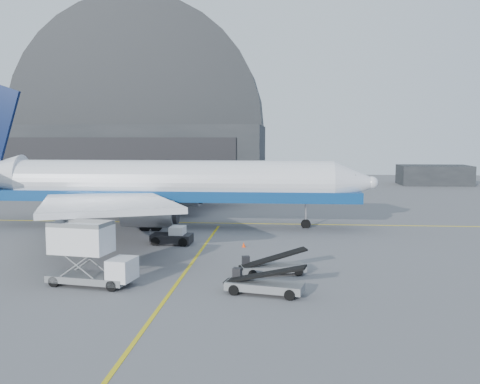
# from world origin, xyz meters

# --- Properties ---
(ground) EXTENTS (200.00, 200.00, 0.00)m
(ground) POSITION_xyz_m (0.00, 0.00, 0.00)
(ground) COLOR #565659
(ground) RESTS_ON ground
(taxi_lines) EXTENTS (80.00, 42.12, 0.02)m
(taxi_lines) POSITION_xyz_m (0.00, 12.67, 0.01)
(taxi_lines) COLOR gold
(taxi_lines) RESTS_ON ground
(hangar) EXTENTS (50.00, 28.30, 28.00)m
(hangar) POSITION_xyz_m (-22.00, 64.95, 9.54)
(hangar) COLOR black
(hangar) RESTS_ON ground
(distant_bldg_a) EXTENTS (14.00, 8.00, 4.00)m
(distant_bldg_a) POSITION_xyz_m (38.00, 72.00, 0.00)
(distant_bldg_a) COLOR black
(distant_bldg_a) RESTS_ON ground
(airliner) EXTENTS (48.37, 46.90, 16.98)m
(airliner) POSITION_xyz_m (-6.85, 17.53, 4.75)
(airliner) COLOR white
(airliner) RESTS_ON ground
(catering_truck) EXTENTS (6.15, 3.09, 4.04)m
(catering_truck) POSITION_xyz_m (-5.81, -6.23, 2.04)
(catering_truck) COLOR slate
(catering_truck) RESTS_ON ground
(pushback_tug) EXTENTS (3.81, 2.36, 1.71)m
(pushback_tug) POSITION_xyz_m (-3.03, 7.81, 0.64)
(pushback_tug) COLOR black
(pushback_tug) RESTS_ON ground
(belt_loader_a) EXTENTS (5.04, 2.76, 1.88)m
(belt_loader_a) POSITION_xyz_m (6.41, -2.47, 0.58)
(belt_loader_a) COLOR slate
(belt_loader_a) RESTS_ON ground
(belt_loader_b) EXTENTS (5.36, 2.72, 2.00)m
(belt_loader_b) POSITION_xyz_m (5.98, -7.29, 0.62)
(belt_loader_b) COLOR slate
(belt_loader_b) RESTS_ON ground
(traffic_cone) EXTENTS (0.32, 0.32, 0.46)m
(traffic_cone) POSITION_xyz_m (3.63, 6.93, 0.22)
(traffic_cone) COLOR #FF3F08
(traffic_cone) RESTS_ON ground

